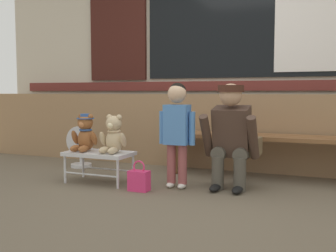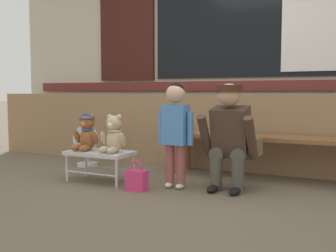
{
  "view_description": "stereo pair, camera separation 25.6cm",
  "coord_description": "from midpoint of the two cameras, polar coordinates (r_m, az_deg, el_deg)",
  "views": [
    {
      "loc": [
        1.12,
        -3.08,
        0.87
      ],
      "look_at": [
        -0.38,
        0.48,
        0.55
      ],
      "focal_mm": 43.43,
      "sensor_mm": 36.0,
      "label": 1
    },
    {
      "loc": [
        1.36,
        -2.97,
        0.87
      ],
      "look_at": [
        -0.38,
        0.48,
        0.55
      ],
      "focal_mm": 43.43,
      "sensor_mm": 36.0,
      "label": 2
    }
  ],
  "objects": [
    {
      "name": "child_standing",
      "position": [
        3.67,
        3.06,
        0.38
      ],
      "size": [
        0.35,
        0.18,
        0.96
      ],
      "color": "#994C4C",
      "rests_on": "ground"
    },
    {
      "name": "teddy_bear_with_hat",
      "position": [
        4.07,
        -9.58,
        -0.94
      ],
      "size": [
        0.28,
        0.27,
        0.36
      ],
      "color": "#93562D",
      "rests_on": "small_display_bench"
    },
    {
      "name": "teddy_bear_plain",
      "position": [
        3.89,
        -5.78,
        -1.29
      ],
      "size": [
        0.28,
        0.26,
        0.36
      ],
      "color": "#CCB289",
      "rests_on": "small_display_bench"
    },
    {
      "name": "wooden_bench_long",
      "position": [
        4.19,
        16.06,
        -2.27
      ],
      "size": [
        2.1,
        0.4,
        0.44
      ],
      "color": "brown",
      "rests_on": "ground"
    },
    {
      "name": "small_display_bench",
      "position": [
        4.0,
        -7.71,
        -3.99
      ],
      "size": [
        0.64,
        0.36,
        0.3
      ],
      "color": "silver",
      "rests_on": "ground"
    },
    {
      "name": "brick_low_wall",
      "position": [
        4.64,
        11.0,
        -0.85
      ],
      "size": [
        6.85,
        0.25,
        0.85
      ],
      "primitive_type": "cube",
      "color": "#997551",
      "rests_on": "ground"
    },
    {
      "name": "floor_fan",
      "position": [
        4.85,
        -9.94,
        -2.8
      ],
      "size": [
        0.34,
        0.24,
        0.48
      ],
      "color": "silver",
      "rests_on": "ground"
    },
    {
      "name": "ground_plane",
      "position": [
        3.39,
        4.25,
        -10.19
      ],
      "size": [
        60.0,
        60.0,
        0.0
      ],
      "primitive_type": "plane",
      "color": "brown"
    },
    {
      "name": "adult_crouching",
      "position": [
        3.68,
        10.84,
        -1.44
      ],
      "size": [
        0.5,
        0.49,
        0.95
      ],
      "color": "#4C473D",
      "rests_on": "ground"
    },
    {
      "name": "handbag_on_ground",
      "position": [
        3.64,
        -2.38,
        -7.55
      ],
      "size": [
        0.18,
        0.11,
        0.27
      ],
      "color": "#E53370",
      "rests_on": "ground"
    },
    {
      "name": "shop_facade",
      "position": [
        5.18,
        12.85,
        13.4
      ],
      "size": [
        6.99,
        0.26,
        3.29
      ],
      "color": "beige",
      "rests_on": "ground"
    }
  ]
}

